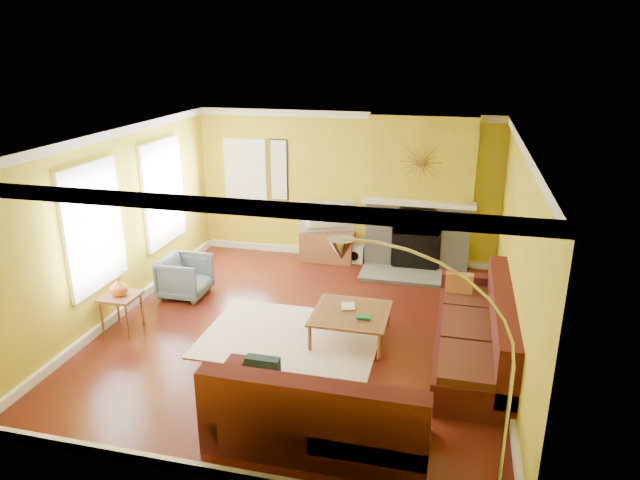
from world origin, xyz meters
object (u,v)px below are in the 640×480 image
(sectional_sofa, at_px, (383,336))
(coffee_table, at_px, (351,325))
(armchair, at_px, (185,277))
(arc_lamp, at_px, (429,382))
(media_console, at_px, (327,246))
(side_table, at_px, (122,312))

(sectional_sofa, distance_m, coffee_table, 0.88)
(armchair, bearing_deg, coffee_table, -104.73)
(sectional_sofa, height_order, arc_lamp, arc_lamp)
(sectional_sofa, distance_m, media_console, 3.79)
(armchair, distance_m, side_table, 1.30)
(armchair, relative_size, arc_lamp, 0.30)
(side_table, bearing_deg, coffee_table, 9.28)
(coffee_table, relative_size, arc_lamp, 0.43)
(media_console, relative_size, arc_lamp, 0.41)
(coffee_table, xyz_separation_m, side_table, (-3.15, -0.51, 0.07))
(arc_lamp, bearing_deg, coffee_table, 113.30)
(side_table, bearing_deg, sectional_sofa, -2.33)
(sectional_sofa, height_order, coffee_table, sectional_sofa)
(media_console, relative_size, armchair, 1.34)
(sectional_sofa, relative_size, media_console, 4.06)
(armchair, bearing_deg, media_console, -41.40)
(arc_lamp, bearing_deg, side_table, 153.35)
(armchair, xyz_separation_m, side_table, (-0.34, -1.25, -0.06))
(media_console, height_order, side_table, side_table)
(sectional_sofa, bearing_deg, arc_lamp, -72.48)
(arc_lamp, bearing_deg, sectional_sofa, 107.52)
(armchair, height_order, arc_lamp, arc_lamp)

